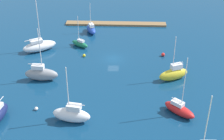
{
  "coord_description": "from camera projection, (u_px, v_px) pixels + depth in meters",
  "views": [
    {
      "loc": [
        -2.25,
        66.09,
        36.49
      ],
      "look_at": [
        0.0,
        7.45,
        1.5
      ],
      "focal_mm": 53.56,
      "sensor_mm": 36.0,
      "label": 1
    }
  ],
  "objects": [
    {
      "name": "pier_dock",
      "position": [
        116.0,
        24.0,
        92.19
      ],
      "size": [
        27.55,
        2.43,
        0.53
      ],
      "primitive_type": "cube",
      "color": "olive",
      "rests_on": "ground"
    },
    {
      "name": "sailboat_gray_off_beacon",
      "position": [
        41.0,
        74.0,
        67.1
      ],
      "size": [
        6.74,
        2.24,
        11.35
      ],
      "rotation": [
        0.0,
        0.0,
        3.12
      ],
      "color": "gray",
      "rests_on": "water"
    },
    {
      "name": "sailboat_yellow_outer_mooring",
      "position": [
        174.0,
        74.0,
        67.29
      ],
      "size": [
        6.58,
        4.2,
        9.65
      ],
      "rotation": [
        0.0,
        0.0,
        0.4
      ],
      "color": "yellow",
      "rests_on": "water"
    },
    {
      "name": "sailboat_blue_along_channel",
      "position": [
        91.0,
        29.0,
        87.2
      ],
      "size": [
        3.63,
        5.39,
        8.02
      ],
      "rotation": [
        0.0,
        0.0,
        5.1
      ],
      "color": "#2347B2",
      "rests_on": "water"
    },
    {
      "name": "mooring_buoy_white",
      "position": [
        36.0,
        109.0,
        59.14
      ],
      "size": [
        0.64,
        0.64,
        0.64
      ],
      "primitive_type": "sphere",
      "color": "white",
      "rests_on": "water"
    },
    {
      "name": "sailboat_green_far_north",
      "position": [
        80.0,
        44.0,
        80.34
      ],
      "size": [
        4.71,
        3.85,
        7.83
      ],
      "rotation": [
        0.0,
        0.0,
        5.67
      ],
      "color": "#19724C",
      "rests_on": "water"
    },
    {
      "name": "sailboat_red_center_basin",
      "position": [
        179.0,
        109.0,
        57.89
      ],
      "size": [
        5.81,
        5.6,
        11.26
      ],
      "rotation": [
        0.0,
        0.0,
        2.39
      ],
      "color": "red",
      "rests_on": "water"
    },
    {
      "name": "sailboat_white_west_end",
      "position": [
        39.0,
        46.0,
        78.21
      ],
      "size": [
        8.21,
        6.28,
        14.88
      ],
      "rotation": [
        0.0,
        0.0,
        3.66
      ],
      "color": "white",
      "rests_on": "water"
    },
    {
      "name": "mooring_buoy_red",
      "position": [
        163.0,
        55.0,
        76.38
      ],
      "size": [
        0.83,
        0.83,
        0.83
      ],
      "primitive_type": "sphere",
      "color": "red",
      "rests_on": "water"
    },
    {
      "name": "mooring_buoy_yellow",
      "position": [
        84.0,
        55.0,
        76.19
      ],
      "size": [
        0.66,
        0.66,
        0.66
      ],
      "primitive_type": "sphere",
      "color": "yellow",
      "rests_on": "water"
    },
    {
      "name": "water",
      "position": [
        113.0,
        59.0,
        75.48
      ],
      "size": [
        160.0,
        160.0,
        0.0
      ],
      "primitive_type": "plane",
      "color": "navy",
      "rests_on": "ground"
    },
    {
      "name": "sailboat_white_east_end",
      "position": [
        72.0,
        114.0,
        55.98
      ],
      "size": [
        6.8,
        3.25,
        10.56
      ],
      "rotation": [
        0.0,
        0.0,
        6.12
      ],
      "color": "white",
      "rests_on": "water"
    }
  ]
}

